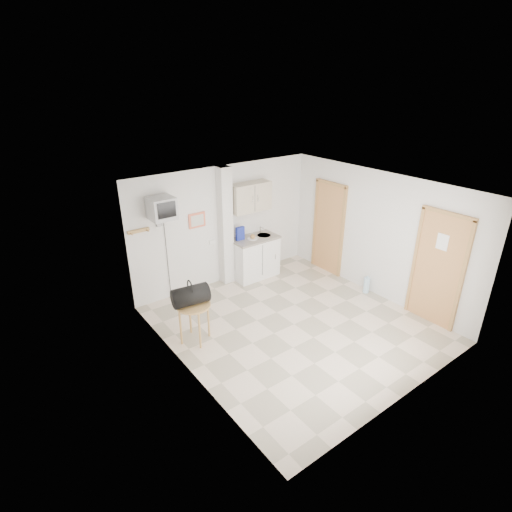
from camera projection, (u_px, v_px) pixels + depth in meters
ground at (294, 324)px, 7.21m from camera, size 4.50×4.50×0.00m
room_envelope at (305, 241)px, 6.77m from camera, size 4.24×4.54×2.55m
kitchenette at (254, 242)px, 8.66m from camera, size 1.03×0.58×2.10m
crt_television at (162, 209)px, 7.10m from camera, size 0.44×0.45×2.15m
round_table at (194, 310)px, 6.54m from camera, size 0.57×0.57×0.70m
duffel_bag at (191, 295)px, 6.44m from camera, size 0.62×0.40×0.44m
water_bottle at (366, 285)px, 8.22m from camera, size 0.12×0.12×0.37m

